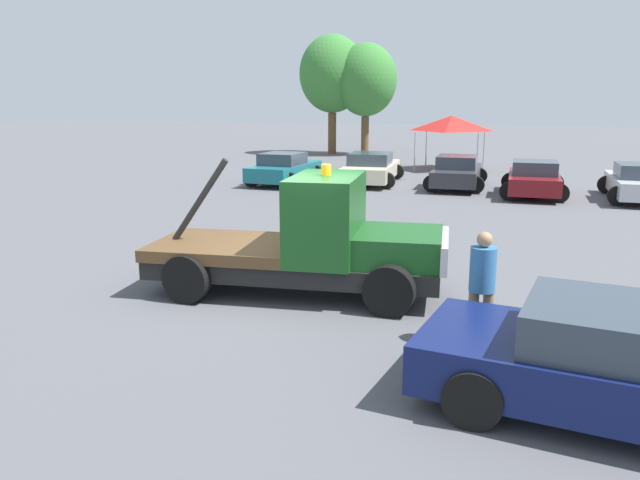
# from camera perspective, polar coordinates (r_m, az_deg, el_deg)

# --- Properties ---
(ground_plane) EXTENTS (160.00, 160.00, 0.00)m
(ground_plane) POSITION_cam_1_polar(r_m,az_deg,el_deg) (11.88, -2.27, -4.76)
(ground_plane) COLOR #545459
(tow_truck) EXTENTS (5.73, 2.83, 2.51)m
(tow_truck) POSITION_cam_1_polar(r_m,az_deg,el_deg) (11.56, -0.68, -0.39)
(tow_truck) COLOR black
(tow_truck) RESTS_ON ground
(foreground_car) EXTENTS (5.16, 2.45, 1.34)m
(foreground_car) POSITION_cam_1_polar(r_m,az_deg,el_deg) (7.93, 27.22, -10.37)
(foreground_car) COLOR #0F194C
(foreground_car) RESTS_ON ground
(person_near_truck) EXTENTS (0.38, 0.38, 1.72)m
(person_near_truck) POSITION_cam_1_polar(r_m,az_deg,el_deg) (9.41, 14.61, -3.60)
(person_near_truck) COLOR #847051
(person_near_truck) RESTS_ON ground
(parked_car_teal) EXTENTS (2.45, 4.32, 1.34)m
(parked_car_teal) POSITION_cam_1_polar(r_m,az_deg,el_deg) (27.03, -3.29, 6.53)
(parked_car_teal) COLOR #196670
(parked_car_teal) RESTS_ON ground
(parked_car_cream) EXTENTS (2.85, 4.98, 1.34)m
(parked_car_cream) POSITION_cam_1_polar(r_m,az_deg,el_deg) (27.13, 4.67, 6.53)
(parked_car_cream) COLOR beige
(parked_car_cream) RESTS_ON ground
(parked_car_charcoal) EXTENTS (2.53, 4.65, 1.34)m
(parked_car_charcoal) POSITION_cam_1_polar(r_m,az_deg,el_deg) (26.29, 12.41, 6.08)
(parked_car_charcoal) COLOR #2D2D33
(parked_car_charcoal) RESTS_ON ground
(parked_car_maroon) EXTENTS (2.53, 4.34, 1.34)m
(parked_car_maroon) POSITION_cam_1_polar(r_m,az_deg,el_deg) (24.83, 18.95, 5.31)
(parked_car_maroon) COLOR maroon
(parked_car_maroon) RESTS_ON ground
(parked_car_silver) EXTENTS (2.59, 4.54, 1.34)m
(parked_car_silver) POSITION_cam_1_polar(r_m,az_deg,el_deg) (25.19, 27.20, 4.69)
(parked_car_silver) COLOR #B7B7BC
(parked_car_silver) RESTS_ON ground
(canopy_tent_red) EXTENTS (3.14, 3.14, 2.75)m
(canopy_tent_red) POSITION_cam_1_polar(r_m,az_deg,el_deg) (33.06, 11.94, 10.39)
(canopy_tent_red) COLOR #9E9EA3
(canopy_tent_red) RESTS_ON ground
(tree_left) EXTENTS (4.30, 4.30, 7.68)m
(tree_left) POSITION_cam_1_polar(r_m,az_deg,el_deg) (41.90, 1.14, 14.92)
(tree_left) COLOR brown
(tree_left) RESTS_ON ground
(tree_center) EXTENTS (3.97, 3.97, 7.09)m
(tree_center) POSITION_cam_1_polar(r_m,az_deg,el_deg) (41.19, 4.21, 14.38)
(tree_center) COLOR brown
(tree_center) RESTS_ON ground
(traffic_cone) EXTENTS (0.40, 0.40, 0.55)m
(traffic_cone) POSITION_cam_1_polar(r_m,az_deg,el_deg) (13.80, 6.42, -1.25)
(traffic_cone) COLOR black
(traffic_cone) RESTS_ON ground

